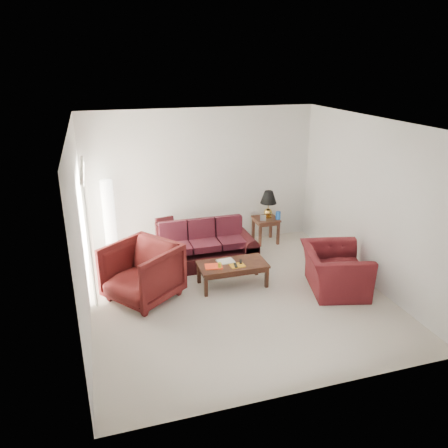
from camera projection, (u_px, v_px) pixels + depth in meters
The scene contains 19 objects.
floor at pixel (238, 296), 7.70m from camera, with size 5.00×5.00×0.00m, color beige.
blinds at pixel (88, 228), 7.83m from camera, with size 0.10×2.00×2.16m, color silver.
sofa at pixel (204, 245), 8.74m from camera, with size 2.10×0.91×0.86m, color black, non-canonical shape.
throw_pillow at pixel (165, 226), 9.08m from camera, with size 0.38×0.11×0.38m, color black.
end_table at pixel (266, 230), 9.90m from camera, with size 0.53×0.53×0.58m, color #4C341A, non-canonical shape.
table_lamp at pixel (268, 204), 9.74m from camera, with size 0.37×0.37×0.61m, color gold, non-canonical shape.
clock at pixel (263, 218), 9.63m from camera, with size 0.13×0.05×0.13m, color silver.
blue_canister at pixel (278, 215), 9.71m from camera, with size 0.11×0.11×0.18m, color #174996.
picture_frame at pixel (254, 213), 9.93m from camera, with size 0.12×0.02×0.15m, color silver.
floor_lamp at pixel (110, 221), 8.83m from camera, with size 0.28×0.28×1.72m, color white, non-canonical shape.
armchair_left at pixel (142, 272), 7.45m from camera, with size 1.07×1.11×1.01m, color #430F0F.
armchair_right at pixel (335, 270), 7.78m from camera, with size 1.21×1.05×0.78m, color #491014.
coffee_table at pixel (232, 274), 8.00m from camera, with size 1.25×0.62×0.44m, color black, non-canonical shape.
magazine_red at pixel (214, 266), 7.79m from camera, with size 0.31×0.23×0.02m, color red.
magazine_white at pixel (226, 261), 7.99m from camera, with size 0.31×0.23×0.02m, color beige.
magazine_orange at pixel (237, 265), 7.83m from camera, with size 0.26×0.20×0.02m, color #BE8116.
remote_a at pixel (236, 265), 7.79m from camera, with size 0.05×0.17×0.02m, color black.
remote_b at pixel (241, 261), 7.94m from camera, with size 0.05×0.16×0.02m, color black.
yellow_glass at pixel (220, 265), 7.73m from camera, with size 0.06×0.06×0.11m, color gold.
Camera 1 is at (-2.19, -6.41, 3.89)m, focal length 35.00 mm.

